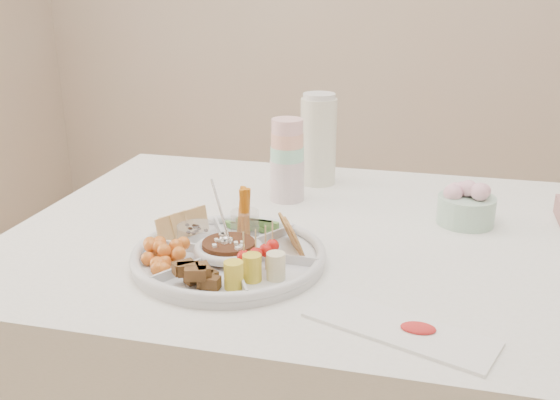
# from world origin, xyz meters

# --- Properties ---
(dining_table) EXTENTS (1.52, 1.02, 0.76)m
(dining_table) POSITION_xyz_m (0.00, 0.00, 0.38)
(dining_table) COLOR white
(dining_table) RESTS_ON floor
(party_tray) EXTENTS (0.39, 0.39, 0.04)m
(party_tray) POSITION_xyz_m (-0.22, -0.20, 0.78)
(party_tray) COLOR white
(party_tray) RESTS_ON dining_table
(bean_dip) EXTENTS (0.11, 0.11, 0.04)m
(bean_dip) POSITION_xyz_m (-0.22, -0.20, 0.79)
(bean_dip) COLOR brown
(bean_dip) RESTS_ON party_tray
(tortillas) EXTENTS (0.11, 0.11, 0.06)m
(tortillas) POSITION_xyz_m (-0.11, -0.14, 0.80)
(tortillas) COLOR #B1854D
(tortillas) RESTS_ON party_tray
(carrot_cucumber) EXTENTS (0.12, 0.12, 0.11)m
(carrot_cucumber) POSITION_xyz_m (-0.22, -0.07, 0.82)
(carrot_cucumber) COLOR #CC6A0E
(carrot_cucumber) RESTS_ON party_tray
(pita_raisins) EXTENTS (0.12, 0.12, 0.06)m
(pita_raisins) POSITION_xyz_m (-0.33, -0.14, 0.80)
(pita_raisins) COLOR #BA814A
(pita_raisins) RESTS_ON party_tray
(cherries) EXTENTS (0.13, 0.13, 0.05)m
(cherries) POSITION_xyz_m (-0.34, -0.27, 0.79)
(cherries) COLOR #CD6820
(cherries) RESTS_ON party_tray
(granola_chunks) EXTENTS (0.10, 0.10, 0.04)m
(granola_chunks) POSITION_xyz_m (-0.23, -0.33, 0.79)
(granola_chunks) COLOR brown
(granola_chunks) RESTS_ON party_tray
(banana_tomato) EXTENTS (0.12, 0.12, 0.09)m
(banana_tomato) POSITION_xyz_m (-0.11, -0.27, 0.82)
(banana_tomato) COLOR #FFE980
(banana_tomato) RESTS_ON party_tray
(cup_stack) EXTENTS (0.10, 0.10, 0.24)m
(cup_stack) POSITION_xyz_m (-0.20, 0.19, 0.88)
(cup_stack) COLOR #D9F5C8
(cup_stack) RESTS_ON dining_table
(thermos) EXTENTS (0.12, 0.12, 0.25)m
(thermos) POSITION_xyz_m (-0.15, 0.35, 0.88)
(thermos) COLOR silver
(thermos) RESTS_ON dining_table
(flower_bowl) EXTENTS (0.13, 0.13, 0.10)m
(flower_bowl) POSITION_xyz_m (0.24, 0.13, 0.81)
(flower_bowl) COLOR #AEDBC1
(flower_bowl) RESTS_ON dining_table
(placemat) EXTENTS (0.33, 0.20, 0.01)m
(placemat) POSITION_xyz_m (0.13, -0.38, 0.76)
(placemat) COLOR silver
(placemat) RESTS_ON dining_table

